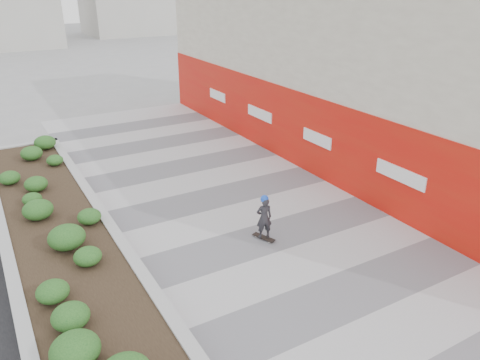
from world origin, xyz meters
The scene contains 6 objects.
ground centered at (0.00, 0.00, 0.00)m, with size 160.00×160.00×0.00m, color gray.
walkway centered at (0.00, 3.00, 0.01)m, with size 8.00×36.00×0.01m, color #A8A8AD.
building centered at (6.98, 8.98, 3.98)m, with size 6.04×24.08×8.00m.
planter centered at (-5.50, 7.00, 0.42)m, with size 3.00×18.00×0.90m.
manhole_cover centered at (0.50, 3.00, 0.00)m, with size 0.44×0.44×0.01m, color #595654.
skateboarder centered at (-0.31, 4.98, 0.72)m, with size 0.52×0.74×1.41m.
Camera 1 is at (-6.80, -4.87, 6.98)m, focal length 35.00 mm.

